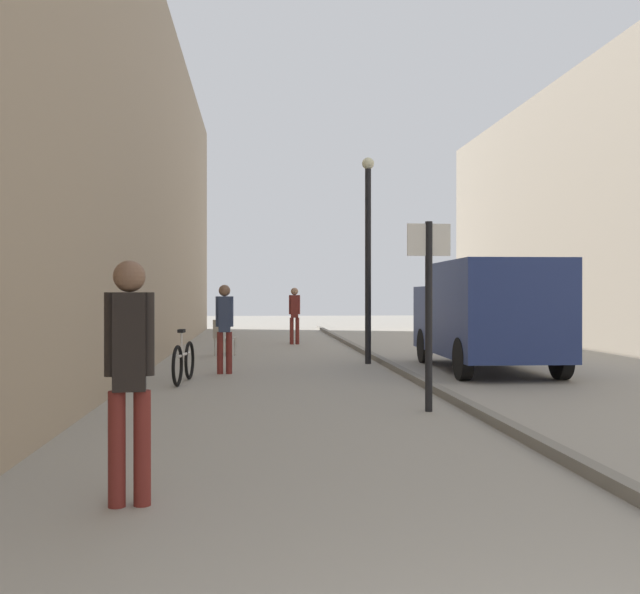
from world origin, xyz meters
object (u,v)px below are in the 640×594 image
bicycle_leaning (184,362)px  pedestrian_far_crossing (295,312)px  street_sign_post (429,299)px  lamp_post (368,246)px  pedestrian_main_foreground (129,364)px  cafe_chair_near_window (222,335)px  delivery_van (486,312)px  pedestrian_mid_block (225,322)px

bicycle_leaning → pedestrian_far_crossing: bearing=81.6°
street_sign_post → lamp_post: 6.84m
street_sign_post → pedestrian_far_crossing: bearing=-86.0°
pedestrian_far_crossing → lamp_post: lamp_post is taller
pedestrian_far_crossing → bicycle_leaning: (-2.54, -9.85, -0.67)m
pedestrian_main_foreground → pedestrian_far_crossing: size_ratio=1.02×
bicycle_leaning → cafe_chair_near_window: size_ratio=1.88×
delivery_van → lamp_post: 3.18m
pedestrian_far_crossing → delivery_van: (3.59, -8.30, 0.18)m
pedestrian_main_foreground → lamp_post: bearing=65.2°
pedestrian_far_crossing → lamp_post: size_ratio=0.38×
pedestrian_mid_block → bicycle_leaning: bearing=64.3°
pedestrian_far_crossing → delivery_van: delivery_van is taller
pedestrian_main_foreground → bicycle_leaning: (-0.35, 7.62, -0.69)m
pedestrian_far_crossing → pedestrian_main_foreground: bearing=-95.0°
lamp_post → cafe_chair_near_window: size_ratio=5.06×
lamp_post → cafe_chair_near_window: (-3.45, 2.40, -2.18)m
bicycle_leaning → pedestrian_mid_block: bearing=70.5°
delivery_van → cafe_chair_near_window: size_ratio=5.32×
pedestrian_mid_block → cafe_chair_near_window: size_ratio=1.91×
pedestrian_mid_block → delivery_van: bearing=-178.6°
bicycle_leaning → cafe_chair_near_window: 5.64m
cafe_chair_near_window → delivery_van: bearing=13.5°
cafe_chair_near_window → pedestrian_mid_block: bearing=-37.6°
delivery_van → lamp_post: lamp_post is taller
pedestrian_mid_block → cafe_chair_near_window: (-0.24, 4.22, -0.49)m
pedestrian_far_crossing → street_sign_post: street_sign_post is taller
delivery_van → pedestrian_main_foreground: bearing=-120.8°
lamp_post → cafe_chair_near_window: bearing=145.1°
pedestrian_mid_block → pedestrian_far_crossing: 8.64m
street_sign_post → cafe_chair_near_window: size_ratio=2.77×
pedestrian_far_crossing → bicycle_leaning: bearing=-102.3°
cafe_chair_near_window → street_sign_post: bearing=-21.5°
pedestrian_main_foreground → street_sign_post: 5.30m
bicycle_leaning → street_sign_post: bearing=-37.7°
delivery_van → street_sign_post: size_ratio=1.92×
pedestrian_main_foreground → street_sign_post: size_ratio=0.72×
bicycle_leaning → cafe_chair_near_window: (0.43, 5.62, 0.17)m
pedestrian_main_foreground → delivery_van: (5.78, 9.17, 0.15)m
pedestrian_far_crossing → bicycle_leaning: pedestrian_far_crossing is taller
delivery_van → cafe_chair_near_window: bearing=145.8°
pedestrian_main_foreground → street_sign_post: bearing=44.4°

